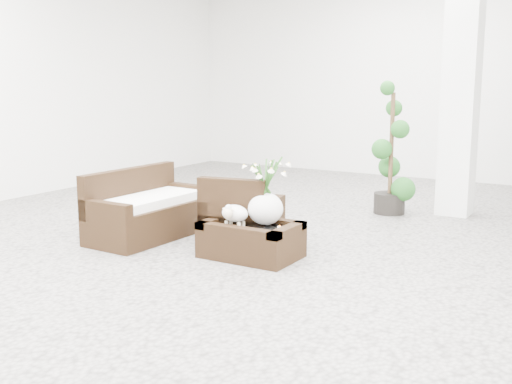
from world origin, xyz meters
The scene contains 9 objects.
ground centered at (0.00, 0.00, 0.00)m, with size 11.00×11.00×0.00m, color gray.
column centered at (1.20, 2.80, 1.75)m, with size 0.40×0.40×3.50m, color white.
coffee_table centered at (0.02, -0.22, 0.16)m, with size 0.90×0.60×0.31m, color black.
sheep_figurine centered at (-0.10, -0.32, 0.42)m, with size 0.28×0.23×0.21m, color white.
planter_narcissus centered at (0.12, -0.12, 0.71)m, with size 0.44×0.44×0.80m, color white, non-canonical shape.
tealight centered at (0.32, -0.20, 0.33)m, with size 0.04×0.04×0.03m, color white.
armchair centered at (-0.27, 0.08, 0.37)m, with size 0.70×0.67×0.75m, color black.
loveseat centered at (-1.33, -0.13, 0.37)m, with size 1.38×0.66×0.74m, color black.
topiary centered at (0.47, 2.41, 0.82)m, with size 0.44×0.44×1.64m, color #194A18, non-canonical shape.
Camera 1 is at (3.08, -5.19, 1.70)m, focal length 43.97 mm.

